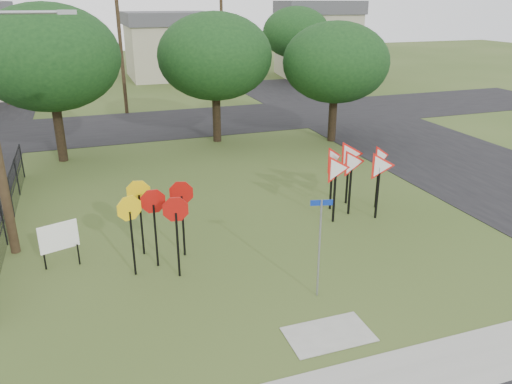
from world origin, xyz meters
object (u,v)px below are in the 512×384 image
at_px(street_name_sign, 320,242).
at_px(yield_sign_cluster, 355,164).
at_px(stop_sign_cluster, 156,209).
at_px(info_board, 59,238).

distance_m(street_name_sign, yield_sign_cluster, 5.87).
bearing_deg(street_name_sign, stop_sign_cluster, 140.58).
xyz_separation_m(street_name_sign, info_board, (-6.37, 3.82, -0.65)).
bearing_deg(yield_sign_cluster, stop_sign_cluster, -167.54).
xyz_separation_m(street_name_sign, yield_sign_cluster, (3.62, 4.61, 0.26)).
height_order(street_name_sign, yield_sign_cluster, street_name_sign).
relative_size(street_name_sign, stop_sign_cluster, 1.13).
distance_m(stop_sign_cluster, yield_sign_cluster, 7.45).
bearing_deg(info_board, stop_sign_cluster, -16.71).
xyz_separation_m(stop_sign_cluster, yield_sign_cluster, (7.28, 1.61, 0.04)).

